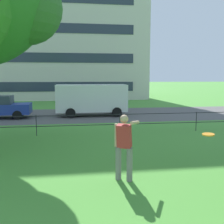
{
  "coord_description": "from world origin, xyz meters",
  "views": [
    {
      "loc": [
        -0.21,
        0.07,
        2.77
      ],
      "look_at": [
        1.19,
        9.66,
        1.47
      ],
      "focal_mm": 41.79,
      "sensor_mm": 36.0,
      "label": 1
    }
  ],
  "objects_px": {
    "frisbee": "(208,134)",
    "panel_van_right": "(92,98)",
    "apartment_building_background": "(44,22)",
    "person_thrower": "(124,145)"
  },
  "relations": [
    {
      "from": "frisbee",
      "to": "apartment_building_background",
      "type": "relative_size",
      "value": 0.01
    },
    {
      "from": "apartment_building_background",
      "to": "person_thrower",
      "type": "bearing_deg",
      "value": -80.54
    },
    {
      "from": "person_thrower",
      "to": "frisbee",
      "type": "xyz_separation_m",
      "value": [
        1.66,
        -1.32,
        0.53
      ]
    },
    {
      "from": "person_thrower",
      "to": "frisbee",
      "type": "relative_size",
      "value": 4.79
    },
    {
      "from": "panel_van_right",
      "to": "apartment_building_background",
      "type": "xyz_separation_m",
      "value": [
        -5.13,
        18.92,
        8.93
      ]
    },
    {
      "from": "frisbee",
      "to": "panel_van_right",
      "type": "xyz_separation_m",
      "value": [
        -1.7,
        13.43,
        -0.23
      ]
    },
    {
      "from": "frisbee",
      "to": "apartment_building_background",
      "type": "xyz_separation_m",
      "value": [
        -6.83,
        32.35,
        8.7
      ]
    },
    {
      "from": "apartment_building_background",
      "to": "frisbee",
      "type": "bearing_deg",
      "value": -78.08
    },
    {
      "from": "frisbee",
      "to": "apartment_building_background",
      "type": "distance_m",
      "value": 34.19
    },
    {
      "from": "frisbee",
      "to": "panel_van_right",
      "type": "distance_m",
      "value": 13.54
    }
  ]
}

